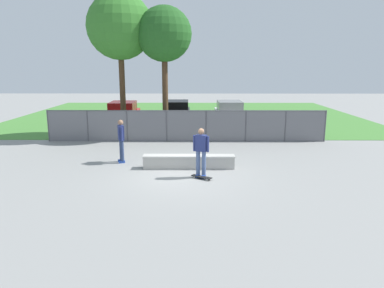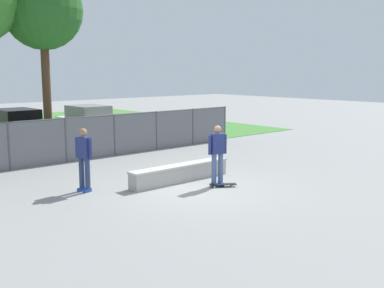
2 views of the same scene
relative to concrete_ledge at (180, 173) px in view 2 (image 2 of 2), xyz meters
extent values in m
plane|color=gray|center=(-0.21, -1.02, -0.27)|extent=(80.00, 80.00, 0.00)
cube|color=#478438|center=(-0.21, 15.47, -0.26)|extent=(26.87, 20.00, 0.02)
cube|color=#A8A59E|center=(0.00, 0.00, -0.03)|extent=(3.61, 0.45, 0.47)
cube|color=beige|center=(0.00, 0.00, 0.23)|extent=(3.65, 0.49, 0.06)
cube|color=#2647A5|center=(0.56, -1.23, -0.22)|extent=(0.18, 0.28, 0.10)
cube|color=#2647A5|center=(0.35, -1.17, -0.22)|extent=(0.18, 0.28, 0.10)
cylinder|color=#475B89|center=(0.57, -1.21, 0.27)|extent=(0.15, 0.15, 0.88)
cylinder|color=#475B89|center=(0.36, -1.14, 0.27)|extent=(0.15, 0.15, 0.88)
cube|color=navy|center=(0.46, -1.17, 1.01)|extent=(0.43, 0.33, 0.60)
cylinder|color=navy|center=(0.70, -1.25, 0.99)|extent=(0.10, 0.10, 0.58)
cylinder|color=navy|center=(0.22, -1.09, 0.99)|extent=(0.10, 0.10, 0.58)
sphere|color=#9E7051|center=(0.46, -1.17, 1.44)|extent=(0.22, 0.22, 0.22)
cube|color=black|center=(0.49, -1.39, -0.19)|extent=(0.78, 0.60, 0.02)
cube|color=#B2B2B7|center=(0.26, -1.24, -0.21)|extent=(0.13, 0.15, 0.02)
cube|color=#B2B2B7|center=(0.72, -1.53, -0.21)|extent=(0.13, 0.15, 0.02)
cylinder|color=silver|center=(0.30, -1.17, -0.24)|extent=(0.06, 0.05, 0.05)
cylinder|color=silver|center=(0.21, -1.31, -0.24)|extent=(0.06, 0.05, 0.05)
cylinder|color=silver|center=(0.76, -1.46, -0.24)|extent=(0.06, 0.05, 0.05)
cylinder|color=silver|center=(0.67, -1.60, -0.24)|extent=(0.06, 0.05, 0.05)
cylinder|color=#4C4C51|center=(-3.40, 5.17, 0.58)|extent=(0.07, 0.07, 1.69)
cylinder|color=#4C4C51|center=(-1.27, 5.17, 0.58)|extent=(0.07, 0.07, 1.69)
cylinder|color=#4C4C51|center=(0.85, 5.17, 0.58)|extent=(0.07, 0.07, 1.69)
cylinder|color=#4C4C51|center=(2.98, 5.17, 0.58)|extent=(0.07, 0.07, 1.69)
cylinder|color=#4C4C51|center=(5.10, 5.17, 0.58)|extent=(0.07, 0.07, 1.69)
cylinder|color=#4C4C51|center=(7.23, 5.17, 0.58)|extent=(0.07, 0.07, 1.69)
cylinder|color=#4C4C51|center=(-0.21, 5.17, 1.39)|extent=(14.87, 0.05, 0.05)
cube|color=slate|center=(-0.21, 5.17, 0.58)|extent=(14.87, 0.01, 1.69)
cylinder|color=#47301E|center=(-1.41, 6.34, 2.01)|extent=(0.32, 0.32, 4.56)
sphere|color=#21561E|center=(-1.41, 6.34, 5.41)|extent=(2.98, 2.98, 2.98)
cube|color=black|center=(-1.00, 10.54, 0.40)|extent=(1.86, 4.22, 0.70)
cube|color=black|center=(-1.01, 10.69, 1.07)|extent=(1.63, 2.12, 0.64)
cylinder|color=black|center=(-0.08, 9.25, 0.05)|extent=(0.23, 0.64, 0.64)
cylinder|color=black|center=(-1.88, 9.23, 0.05)|extent=(0.23, 0.64, 0.64)
cylinder|color=black|center=(-0.12, 11.86, 0.05)|extent=(0.23, 0.64, 0.64)
cube|color=silver|center=(2.62, 10.34, 0.40)|extent=(1.86, 4.22, 0.70)
cube|color=gray|center=(2.62, 10.49, 1.07)|extent=(1.63, 2.12, 0.64)
cylinder|color=black|center=(3.54, 9.05, 0.05)|extent=(0.23, 0.64, 0.64)
cylinder|color=black|center=(1.74, 9.02, 0.05)|extent=(0.23, 0.64, 0.64)
cylinder|color=black|center=(3.50, 11.65, 0.05)|extent=(0.23, 0.64, 0.64)
cylinder|color=black|center=(1.70, 11.63, 0.05)|extent=(0.23, 0.64, 0.64)
cube|color=#2647A5|center=(-2.83, 0.74, -0.22)|extent=(0.28, 0.19, 0.10)
cube|color=#2647A5|center=(-2.91, 0.95, -0.22)|extent=(0.28, 0.19, 0.10)
cylinder|color=navy|center=(-2.81, 0.75, 0.27)|extent=(0.15, 0.15, 0.88)
cylinder|color=navy|center=(-2.88, 0.96, 0.27)|extent=(0.15, 0.15, 0.88)
cube|color=navy|center=(-2.84, 0.86, 1.01)|extent=(0.33, 0.43, 0.60)
cylinder|color=navy|center=(-2.76, 0.62, 0.99)|extent=(0.10, 0.10, 0.58)
cylinder|color=navy|center=(-2.92, 1.09, 0.99)|extent=(0.10, 0.10, 0.58)
sphere|color=#9E7051|center=(-2.84, 0.86, 1.44)|extent=(0.22, 0.22, 0.22)
camera|label=1|loc=(0.21, -13.78, 3.75)|focal=33.51mm
camera|label=2|loc=(-9.02, -10.77, 3.14)|focal=43.07mm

